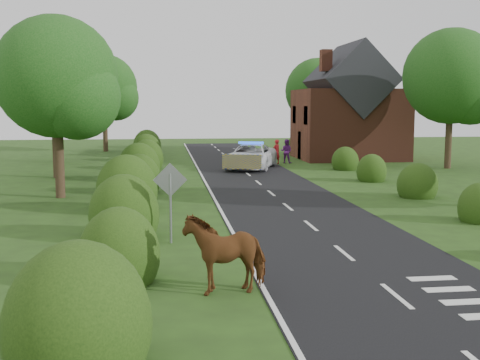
{
  "coord_description": "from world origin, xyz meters",
  "views": [
    {
      "loc": [
        -5.18,
        -16.62,
        4.33
      ],
      "look_at": [
        -2.14,
        7.22,
        1.3
      ],
      "focal_mm": 45.0,
      "sensor_mm": 36.0,
      "label": 1
    }
  ],
  "objects": [
    {
      "name": "road_markings",
      "position": [
        -1.6,
        12.93,
        0.03
      ],
      "size": [
        4.96,
        70.0,
        0.01
      ],
      "color": "white",
      "rests_on": "road"
    },
    {
      "name": "pedestrian_purple",
      "position": [
        3.82,
        26.96,
        0.89
      ],
      "size": [
        1.07,
        0.99,
        1.77
      ],
      "primitive_type": "imported",
      "rotation": [
        0.0,
        0.0,
        2.67
      ],
      "color": "#6B1F7C",
      "rests_on": "ground"
    },
    {
      "name": "tree_left_a",
      "position": [
        -9.75,
        11.86,
        5.34
      ],
      "size": [
        5.74,
        5.6,
        8.38
      ],
      "color": "#332316",
      "rests_on": "ground"
    },
    {
      "name": "tree_left_c",
      "position": [
        -12.7,
        29.83,
        6.53
      ],
      "size": [
        6.97,
        6.8,
        10.22
      ],
      "color": "#332316",
      "rests_on": "ground"
    },
    {
      "name": "tree_right_b",
      "position": [
        14.29,
        21.84,
        5.94
      ],
      "size": [
        6.56,
        6.4,
        9.4
      ],
      "color": "#332316",
      "rests_on": "ground"
    },
    {
      "name": "ground",
      "position": [
        0.0,
        0.0,
        0.0
      ],
      "size": [
        120.0,
        120.0,
        0.0
      ],
      "primitive_type": "plane",
      "color": "#263F17"
    },
    {
      "name": "hedgerow_right",
      "position": [
        6.6,
        11.21,
        0.55
      ],
      "size": [
        2.1,
        45.78,
        2.1
      ],
      "color": "#1E3B10",
      "rests_on": "ground"
    },
    {
      "name": "tree_left_b",
      "position": [
        -11.25,
        19.86,
        5.04
      ],
      "size": [
        5.74,
        5.6,
        8.07
      ],
      "color": "#332316",
      "rests_on": "ground"
    },
    {
      "name": "road",
      "position": [
        0.0,
        15.0,
        0.01
      ],
      "size": [
        6.0,
        70.0,
        0.02
      ],
      "primitive_type": "cube",
      "color": "black",
      "rests_on": "ground"
    },
    {
      "name": "police_van",
      "position": [
        0.66,
        23.43,
        0.84
      ],
      "size": [
        4.62,
        6.63,
        1.83
      ],
      "rotation": [
        0.0,
        0.0,
        -0.33
      ],
      "color": "white",
      "rests_on": "ground"
    },
    {
      "name": "road_sign",
      "position": [
        -5.0,
        2.0,
        1.65
      ],
      "size": [
        1.06,
        0.08,
        2.53
      ],
      "color": "gray",
      "rests_on": "ground"
    },
    {
      "name": "cow",
      "position": [
        -3.79,
        -2.95,
        0.76
      ],
      "size": [
        2.35,
        1.57,
        1.53
      ],
      "primitive_type": "imported",
      "rotation": [
        0.0,
        0.0,
        -1.36
      ],
      "color": "brown",
      "rests_on": "ground"
    },
    {
      "name": "tree_right_c",
      "position": [
        9.27,
        37.85,
        5.34
      ],
      "size": [
        6.15,
        6.0,
        8.58
      ],
      "color": "#332316",
      "rests_on": "ground"
    },
    {
      "name": "tree_left_d",
      "position": [
        -10.23,
        39.85,
        5.64
      ],
      "size": [
        6.15,
        6.0,
        8.89
      ],
      "color": "#332316",
      "rests_on": "ground"
    },
    {
      "name": "house",
      "position": [
        9.49,
        30.0,
        3.79
      ],
      "size": [
        8.0,
        7.4,
        9.17
      ],
      "color": "brown",
      "rests_on": "ground"
    },
    {
      "name": "hedgerow_left",
      "position": [
        -6.51,
        11.69,
        0.75
      ],
      "size": [
        2.75,
        50.41,
        3.0
      ],
      "color": "#1E3B10",
      "rests_on": "ground"
    },
    {
      "name": "pedestrian_red",
      "position": [
        2.98,
        26.44,
        0.89
      ],
      "size": [
        0.78,
        0.72,
        1.78
      ],
      "primitive_type": "imported",
      "rotation": [
        0.0,
        0.0,
        3.74
      ],
      "color": "red",
      "rests_on": "ground"
    }
  ]
}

